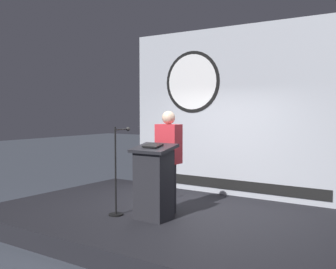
% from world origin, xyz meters
% --- Properties ---
extents(ground_plane, '(40.00, 40.00, 0.00)m').
position_xyz_m(ground_plane, '(0.00, 0.00, 0.00)').
color(ground_plane, '#383D47').
extents(stage_platform, '(6.40, 4.00, 0.30)m').
position_xyz_m(stage_platform, '(0.00, 0.00, 0.15)').
color(stage_platform, black).
rests_on(stage_platform, ground).
extents(banner_display, '(4.49, 0.12, 3.37)m').
position_xyz_m(banner_display, '(-0.03, 1.85, 1.99)').
color(banner_display, '#B2B7C1').
rests_on(banner_display, stage_platform).
extents(podium, '(0.64, 0.50, 1.20)m').
position_xyz_m(podium, '(-0.15, -0.52, 0.89)').
color(podium, '#26262B').
rests_on(podium, stage_platform).
extents(speaker_person, '(0.40, 0.26, 1.70)m').
position_xyz_m(speaker_person, '(-0.19, -0.04, 1.17)').
color(speaker_person, black).
rests_on(speaker_person, stage_platform).
extents(microphone_stand, '(0.24, 0.48, 1.45)m').
position_xyz_m(microphone_stand, '(-0.80, -0.62, 0.80)').
color(microphone_stand, black).
rests_on(microphone_stand, stage_platform).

